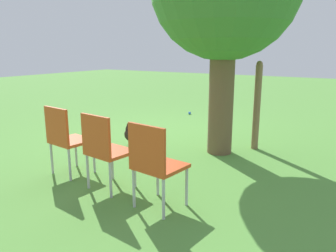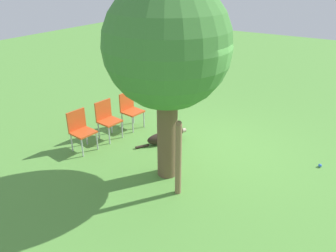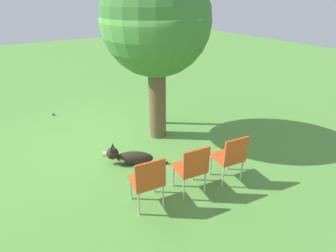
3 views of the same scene
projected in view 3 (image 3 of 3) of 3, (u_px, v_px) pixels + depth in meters
name	position (u px, v px, depth m)	size (l,w,h in m)	color
ground_plane	(114.00, 142.00, 5.66)	(30.00, 30.00, 0.00)	#56933D
oak_tree	(156.00, 23.00, 4.87)	(2.08, 2.08, 3.45)	brown
dog	(129.00, 157.00, 4.86)	(0.74, 1.05, 0.41)	#2D231C
fence_post	(162.00, 97.00, 6.18)	(0.10, 0.10, 1.37)	#846647
red_chair_0	(148.00, 180.00, 3.72)	(0.47, 0.49, 0.87)	#D14C1E
red_chair_1	(192.00, 167.00, 4.00)	(0.47, 0.49, 0.87)	#D14C1E
red_chair_2	(231.00, 156.00, 4.27)	(0.47, 0.49, 0.87)	#D14C1E
tennis_ball	(53.00, 114.00, 6.88)	(0.07, 0.07, 0.07)	blue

